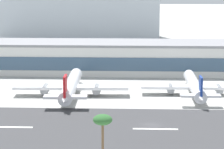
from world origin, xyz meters
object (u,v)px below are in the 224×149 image
(airliner_red_tail_gate_0, at_px, (71,87))
(airliner_navy_tail_gate_1, at_px, (195,86))
(terminal_building, at_px, (133,57))
(palm_tree_0, at_px, (103,122))
(distant_hotel_block, at_px, (80,5))

(airliner_red_tail_gate_0, bearing_deg, airliner_navy_tail_gate_1, -87.00)
(terminal_building, bearing_deg, palm_tree_0, -92.69)
(airliner_red_tail_gate_0, xyz_separation_m, palm_tree_0, (15.33, -69.23, 6.84))
(palm_tree_0, bearing_deg, terminal_building, 87.31)
(terminal_building, height_order, airliner_navy_tail_gate_1, terminal_building)
(distant_hotel_block, relative_size, airliner_red_tail_gate_0, 2.07)
(distant_hotel_block, distance_m, airliner_navy_tail_gate_1, 184.98)
(palm_tree_0, bearing_deg, airliner_red_tail_gate_0, 102.49)
(terminal_building, bearing_deg, airliner_red_tail_gate_0, -113.28)
(terminal_building, relative_size, airliner_red_tail_gate_0, 4.19)
(distant_hotel_block, height_order, palm_tree_0, distant_hotel_block)
(airliner_red_tail_gate_0, relative_size, airliner_navy_tail_gate_1, 1.10)
(airliner_navy_tail_gate_1, bearing_deg, distant_hotel_block, 18.38)
(terminal_building, relative_size, distant_hotel_block, 2.02)
(terminal_building, xyz_separation_m, airliner_red_tail_gate_0, (-20.87, -48.49, -3.17))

